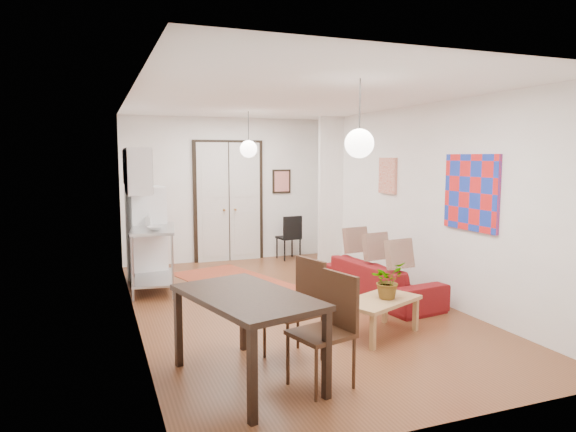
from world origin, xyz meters
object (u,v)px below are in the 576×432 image
object	(u,v)px
coffee_table	(380,304)
black_side_chair	(287,233)
kitchen_counter	(154,249)
dining_table	(247,304)
dining_chair_near	(289,300)
dining_chair_far	(316,319)
fridge	(146,234)
sofa	(381,280)

from	to	relation	value
coffee_table	black_side_chair	world-z (taller)	black_side_chair
kitchen_counter	dining_table	bearing A→B (deg)	-75.24
dining_chair_near	dining_chair_far	distance (m)	0.70
coffee_table	black_side_chair	bearing A→B (deg)	82.57
dining_chair_near	black_side_chair	xyz separation A→B (m)	(1.84, 4.97, -0.07)
kitchen_counter	fridge	xyz separation A→B (m)	(-0.04, 0.64, 0.14)
dining_chair_far	coffee_table	bearing A→B (deg)	111.37
fridge	dining_table	distance (m)	4.43
sofa	black_side_chair	size ratio (longest dim) A/B	2.17
coffee_table	black_side_chair	xyz separation A→B (m)	(0.62, 4.77, 0.15)
sofa	coffee_table	xyz separation A→B (m)	(-0.82, -1.33, 0.09)
kitchen_counter	dining_chair_far	xyz separation A→B (m)	(1.05, -4.01, -0.06)
dining_table	sofa	bearing A→B (deg)	36.93
coffee_table	dining_chair_near	size ratio (longest dim) A/B	1.09
kitchen_counter	fridge	world-z (taller)	fridge
coffee_table	fridge	xyz separation A→B (m)	(-2.31, 3.75, 0.42)
coffee_table	kitchen_counter	bearing A→B (deg)	126.06
kitchen_counter	dining_table	world-z (taller)	kitchen_counter
dining_table	dining_chair_far	distance (m)	0.66
sofa	dining_chair_far	size ratio (longest dim) A/B	1.91
sofa	dining_chair_far	world-z (taller)	dining_chair_far
sofa	fridge	xyz separation A→B (m)	(-3.13, 2.42, 0.52)
dining_table	black_side_chair	size ratio (longest dim) A/B	1.86
black_side_chair	dining_chair_far	bearing A→B (deg)	65.54
kitchen_counter	black_side_chair	distance (m)	3.33
fridge	dining_chair_far	size ratio (longest dim) A/B	1.55
coffee_table	dining_table	xyz separation A→B (m)	(-1.82, -0.65, 0.37)
black_side_chair	sofa	bearing A→B (deg)	86.85
sofa	dining_table	size ratio (longest dim) A/B	1.17
sofa	dining_table	world-z (taller)	dining_table
dining_chair_far	black_side_chair	size ratio (longest dim) A/B	1.14
kitchen_counter	dining_table	distance (m)	3.79
black_side_chair	kitchen_counter	bearing A→B (deg)	23.45
dining_chair_far	fridge	bearing A→B (deg)	178.24
coffee_table	dining_chair_near	xyz separation A→B (m)	(-1.22, -0.20, 0.22)
black_side_chair	coffee_table	bearing A→B (deg)	76.10
fridge	black_side_chair	size ratio (longest dim) A/B	1.77
black_side_chair	dining_table	bearing A→B (deg)	59.30
sofa	black_side_chair	world-z (taller)	black_side_chair
coffee_table	dining_chair_far	bearing A→B (deg)	-143.67
fridge	dining_chair_far	bearing A→B (deg)	-84.80
kitchen_counter	dining_table	size ratio (longest dim) A/B	0.82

